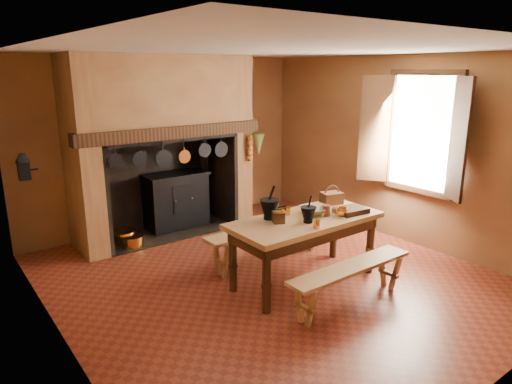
% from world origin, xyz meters
% --- Properties ---
extents(floor, '(5.50, 5.50, 0.00)m').
position_xyz_m(floor, '(0.00, 0.00, 0.00)').
color(floor, maroon).
rests_on(floor, ground).
extents(ceiling, '(5.50, 5.50, 0.00)m').
position_xyz_m(ceiling, '(0.00, 0.00, 2.80)').
color(ceiling, silver).
rests_on(ceiling, back_wall).
extents(back_wall, '(5.00, 0.02, 2.80)m').
position_xyz_m(back_wall, '(0.00, 2.75, 1.40)').
color(back_wall, olive).
rests_on(back_wall, floor).
extents(wall_left, '(0.02, 5.50, 2.80)m').
position_xyz_m(wall_left, '(-2.50, 0.00, 1.40)').
color(wall_left, olive).
rests_on(wall_left, floor).
extents(wall_right, '(0.02, 5.50, 2.80)m').
position_xyz_m(wall_right, '(2.50, 0.00, 1.40)').
color(wall_right, olive).
rests_on(wall_right, floor).
extents(wall_front, '(5.00, 0.02, 2.80)m').
position_xyz_m(wall_front, '(0.00, -2.75, 1.40)').
color(wall_front, olive).
rests_on(wall_front, floor).
extents(chimney_breast, '(2.95, 0.96, 2.80)m').
position_xyz_m(chimney_breast, '(-0.30, 2.31, 1.81)').
color(chimney_breast, olive).
rests_on(chimney_breast, floor).
extents(iron_range, '(1.12, 0.55, 1.60)m').
position_xyz_m(iron_range, '(-0.04, 2.45, 0.48)').
color(iron_range, black).
rests_on(iron_range, floor).
extents(hearth_pans, '(0.51, 0.62, 0.20)m').
position_xyz_m(hearth_pans, '(-1.05, 2.22, 0.09)').
color(hearth_pans, orange).
rests_on(hearth_pans, floor).
extents(hanging_pans, '(1.92, 0.29, 0.27)m').
position_xyz_m(hanging_pans, '(-0.34, 1.81, 1.36)').
color(hanging_pans, black).
rests_on(hanging_pans, chimney_breast).
extents(onion_string, '(0.12, 0.10, 0.46)m').
position_xyz_m(onion_string, '(1.00, 1.79, 1.33)').
color(onion_string, '#9E4F1D').
rests_on(onion_string, chimney_breast).
extents(herb_bunch, '(0.20, 0.20, 0.35)m').
position_xyz_m(herb_bunch, '(1.18, 1.79, 1.38)').
color(herb_bunch, brown).
rests_on(herb_bunch, chimney_breast).
extents(window, '(0.39, 1.75, 1.76)m').
position_xyz_m(window, '(2.35, -0.40, 1.70)').
color(window, white).
rests_on(window, wall_right).
extents(wall_coffee_mill, '(0.23, 0.16, 0.31)m').
position_xyz_m(wall_coffee_mill, '(-2.42, 1.55, 1.52)').
color(wall_coffee_mill, black).
rests_on(wall_coffee_mill, wall_left).
extents(work_table, '(1.93, 0.86, 0.84)m').
position_xyz_m(work_table, '(0.27, -0.34, 0.70)').
color(work_table, '#A67C4C').
rests_on(work_table, floor).
extents(bench_front, '(1.70, 0.30, 0.48)m').
position_xyz_m(bench_front, '(0.27, -1.09, 0.36)').
color(bench_front, '#A67C4C').
rests_on(bench_front, floor).
extents(bench_back, '(1.87, 0.33, 0.52)m').
position_xyz_m(bench_back, '(0.27, 0.39, 0.39)').
color(bench_back, '#A67C4C').
rests_on(bench_back, floor).
extents(mortar_large, '(0.24, 0.24, 0.41)m').
position_xyz_m(mortar_large, '(-0.10, -0.10, 0.97)').
color(mortar_large, black).
rests_on(mortar_large, work_table).
extents(mortar_small, '(0.19, 0.19, 0.32)m').
position_xyz_m(mortar_small, '(0.18, -0.48, 0.94)').
color(mortar_small, black).
rests_on(mortar_small, work_table).
extents(coffee_grinder, '(0.20, 0.17, 0.20)m').
position_xyz_m(coffee_grinder, '(-0.10, -0.28, 0.91)').
color(coffee_grinder, '#392112').
rests_on(coffee_grinder, work_table).
extents(brass_mug_a, '(0.10, 0.10, 0.09)m').
position_xyz_m(brass_mug_a, '(0.13, -0.68, 0.88)').
color(brass_mug_a, orange).
rests_on(brass_mug_a, work_table).
extents(brass_mug_b, '(0.11, 0.11, 0.10)m').
position_xyz_m(brass_mug_b, '(0.17, -0.11, 0.88)').
color(brass_mug_b, orange).
rests_on(brass_mug_b, work_table).
extents(mixing_bowl, '(0.41, 0.41, 0.09)m').
position_xyz_m(mixing_bowl, '(0.49, -0.28, 0.88)').
color(mixing_bowl, beige).
rests_on(mixing_bowl, work_table).
extents(stoneware_crock, '(0.12, 0.12, 0.13)m').
position_xyz_m(stoneware_crock, '(0.53, -0.42, 0.90)').
color(stoneware_crock, '#55301F').
rests_on(stoneware_crock, work_table).
extents(glass_jar, '(0.09, 0.09, 0.12)m').
position_xyz_m(glass_jar, '(0.50, -0.39, 0.90)').
color(glass_jar, beige).
rests_on(glass_jar, work_table).
extents(wicker_basket, '(0.31, 0.26, 0.26)m').
position_xyz_m(wicker_basket, '(0.97, -0.09, 0.92)').
color(wicker_basket, '#552D19').
rests_on(wicker_basket, work_table).
extents(wooden_tray, '(0.42, 0.32, 0.07)m').
position_xyz_m(wooden_tray, '(0.86, -0.54, 0.87)').
color(wooden_tray, '#392112').
rests_on(wooden_tray, work_table).
extents(brass_cup, '(0.18, 0.18, 0.11)m').
position_xyz_m(brass_cup, '(0.68, -0.56, 0.89)').
color(brass_cup, orange).
rests_on(brass_cup, work_table).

